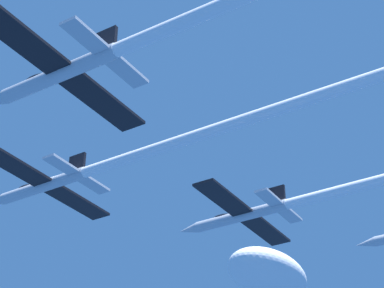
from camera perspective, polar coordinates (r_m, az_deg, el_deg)
The scene contains 4 objects.
jet_lead at distance 61.00m, azimuth -2.92°, elevation -0.38°, with size 16.84×49.31×2.79m.
jet_left_wing at distance 44.23m, azimuth 2.67°, elevation 11.36°, with size 16.84×49.97×2.79m.
jet_right_wing at distance 66.86m, azimuth 14.66°, elevation -3.02°, with size 16.84×50.86×2.79m.
cloud_wispy at distance 120.11m, azimuth 6.30°, elevation -10.62°, with size 20.05×11.03×7.02m, color white.
Camera 1 is at (-42.86, -43.84, -30.49)m, focal length 64.92 mm.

